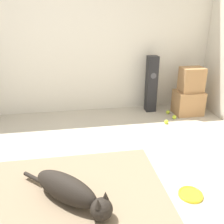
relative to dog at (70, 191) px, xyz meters
The scene contains 11 objects.
ground_plane 0.31m from the dog, 103.19° to the left, with size 12.00×12.00×0.00m, color #BCB29E.
wall_back 2.63m from the dog, 91.54° to the left, with size 8.00×0.06×2.55m.
area_rug 0.19m from the dog, 98.91° to the left, with size 1.92×1.37×0.01m.
dog is the anchor object (origin of this frame).
frisbee 1.17m from the dog, ahead, with size 0.24×0.24×0.03m.
cardboard_box_lower 2.77m from the dog, 42.59° to the left, with size 0.46×0.36×0.41m.
cardboard_box_upper 2.82m from the dog, 42.43° to the left, with size 0.37×0.29×0.40m.
floor_speaker 2.59m from the dog, 55.84° to the left, with size 0.17×0.18×0.97m.
tennis_ball_by_boxes 2.42m from the dog, 44.30° to the left, with size 0.07×0.07×0.07m.
tennis_ball_near_speaker 2.56m from the dog, 48.29° to the left, with size 0.07×0.07×0.07m.
tennis_ball_loose_on_carpet 2.16m from the dog, 45.03° to the left, with size 0.07×0.07×0.07m.
Camera 1 is at (0.14, -2.16, 1.70)m, focal length 40.00 mm.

